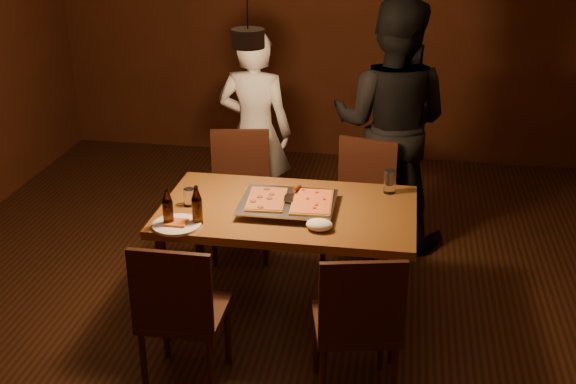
% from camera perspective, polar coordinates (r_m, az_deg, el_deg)
% --- Properties ---
extents(room_shell, '(6.00, 6.00, 6.00)m').
position_cam_1_polar(room_shell, '(4.02, -3.07, 7.13)').
color(room_shell, '#3A1E0F').
rests_on(room_shell, ground).
extents(dining_table, '(1.50, 0.90, 0.75)m').
position_cam_1_polar(dining_table, '(4.29, -0.00, -2.13)').
color(dining_table, brown).
rests_on(dining_table, floor).
extents(chair_far_left, '(0.49, 0.49, 0.49)m').
position_cam_1_polar(chair_far_left, '(5.19, -3.79, 0.82)').
color(chair_far_left, '#38190F').
rests_on(chair_far_left, floor).
extents(chair_far_right, '(0.51, 0.51, 0.49)m').
position_cam_1_polar(chair_far_right, '(5.02, 5.86, -0.06)').
color(chair_far_right, '#38190F').
rests_on(chair_far_right, floor).
extents(chair_near_left, '(0.42, 0.42, 0.49)m').
position_cam_1_polar(chair_near_left, '(3.77, -8.63, -8.75)').
color(chair_near_left, '#38190F').
rests_on(chair_near_left, floor).
extents(chair_near_right, '(0.50, 0.50, 0.49)m').
position_cam_1_polar(chair_near_right, '(3.66, 5.57, -9.64)').
color(chair_near_right, '#38190F').
rests_on(chair_near_right, floor).
extents(pizza_tray, '(0.56, 0.46, 0.05)m').
position_cam_1_polar(pizza_tray, '(4.23, -0.02, -1.04)').
color(pizza_tray, silver).
rests_on(pizza_tray, dining_table).
extents(pizza_meat, '(0.24, 0.36, 0.02)m').
position_cam_1_polar(pizza_meat, '(4.23, -1.70, -0.56)').
color(pizza_meat, maroon).
rests_on(pizza_meat, pizza_tray).
extents(pizza_cheese, '(0.25, 0.38, 0.02)m').
position_cam_1_polar(pizza_cheese, '(4.20, 1.91, -0.77)').
color(pizza_cheese, gold).
rests_on(pizza_cheese, pizza_tray).
extents(spatula, '(0.13, 0.25, 0.04)m').
position_cam_1_polar(spatula, '(4.23, 0.21, -0.48)').
color(spatula, silver).
rests_on(spatula, pizza_tray).
extents(beer_bottle_a, '(0.06, 0.06, 0.23)m').
position_cam_1_polar(beer_bottle_a, '(4.05, -9.48, -1.18)').
color(beer_bottle_a, black).
rests_on(beer_bottle_a, dining_table).
extents(beer_bottle_b, '(0.06, 0.06, 0.23)m').
position_cam_1_polar(beer_bottle_b, '(4.05, -7.21, -1.03)').
color(beer_bottle_b, black).
rests_on(beer_bottle_b, dining_table).
extents(water_glass_left, '(0.07, 0.07, 0.11)m').
position_cam_1_polar(water_glass_left, '(4.30, -7.80, -0.41)').
color(water_glass_left, silver).
rests_on(water_glass_left, dining_table).
extents(water_glass_right, '(0.07, 0.07, 0.15)m').
position_cam_1_polar(water_glass_right, '(4.48, 8.05, 0.83)').
color(water_glass_right, silver).
rests_on(water_glass_right, dining_table).
extents(plate_slice, '(0.27, 0.27, 0.03)m').
position_cam_1_polar(plate_slice, '(4.08, -8.79, -2.56)').
color(plate_slice, white).
rests_on(plate_slice, dining_table).
extents(napkin, '(0.15, 0.11, 0.06)m').
position_cam_1_polar(napkin, '(3.98, 2.49, -2.60)').
color(napkin, white).
rests_on(napkin, dining_table).
extents(diner_white, '(0.59, 0.42, 1.55)m').
position_cam_1_polar(diner_white, '(5.49, -2.61, 4.76)').
color(diner_white, silver).
rests_on(diner_white, floor).
extents(diner_dark, '(0.99, 0.83, 1.82)m').
position_cam_1_polar(diner_dark, '(5.27, 8.12, 5.31)').
color(diner_dark, black).
rests_on(diner_dark, floor).
extents(pendant_lamp, '(0.18, 0.18, 1.10)m').
position_cam_1_polar(pendant_lamp, '(3.94, -3.19, 12.18)').
color(pendant_lamp, black).
rests_on(pendant_lamp, ceiling).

